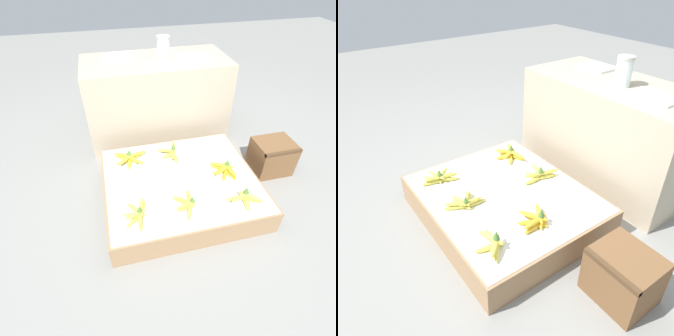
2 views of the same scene
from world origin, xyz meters
The scene contains 13 objects.
ground_plane centered at (0.00, 0.00, 0.00)m, with size 10.00×10.00×0.00m, color gray.
display_platform centered at (0.00, 0.00, 0.09)m, with size 1.06×0.91×0.18m.
back_vendor_table centered at (0.02, 0.88, 0.35)m, with size 1.22×0.58×0.70m.
wooden_crate centered at (0.79, 0.12, 0.13)m, with size 0.30×0.25×0.26m.
banana_bunch_front_left centered at (-0.34, -0.26, 0.21)m, with size 0.16×0.23×0.09m.
banana_bunch_front_midleft centered at (-0.03, -0.26, 0.21)m, with size 0.15×0.25×0.09m.
banana_bunch_front_midright centered at (0.34, -0.30, 0.21)m, with size 0.23×0.16×0.11m.
banana_bunch_middle_midright centered at (0.32, -0.02, 0.21)m, with size 0.17×0.20×0.11m.
banana_bunch_back_left centered at (-0.32, 0.27, 0.21)m, with size 0.24×0.19×0.10m.
banana_bunch_back_midleft centered at (0.00, 0.27, 0.21)m, with size 0.17×0.25×0.10m.
glass_jar centered at (0.08, 0.84, 0.79)m, with size 0.11×0.11×0.18m.
foam_tray_white centered at (-0.27, 1.01, 0.71)m, with size 0.24×0.18×0.02m.
foam_tray_dark centered at (0.32, 0.82, 0.71)m, with size 0.27×0.17×0.02m.
Camera 1 is at (-0.40, -1.27, 1.43)m, focal length 28.00 mm.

